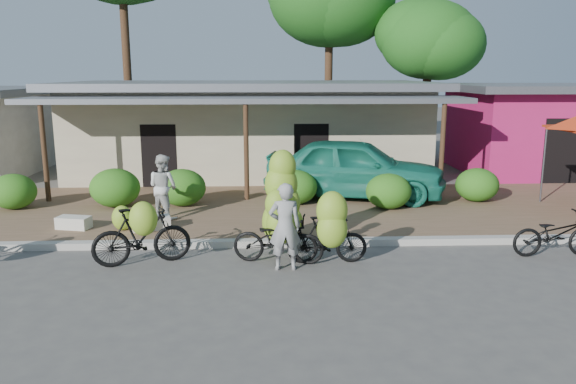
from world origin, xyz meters
name	(u,v)px	position (x,y,z in m)	size (l,w,h in m)	color
ground	(238,280)	(0.00, 0.00, 0.00)	(100.00, 100.00, 0.00)	#4D4A47
sidewalk	(246,210)	(0.00, 5.00, 0.06)	(60.00, 6.00, 0.12)	brown
curb	(242,243)	(0.00, 2.00, 0.07)	(60.00, 0.25, 0.15)	#A8A399
shop_main	(250,127)	(0.00, 10.93, 1.72)	(13.00, 8.50, 3.35)	beige
shop_pink	(531,127)	(10.50, 10.99, 1.67)	(6.00, 6.00, 3.25)	#B71C5B
tree_near_right	(424,37)	(7.31, 14.61, 5.12)	(4.31, 4.11, 6.72)	#432F1B
hedge_0	(13,192)	(-6.17, 5.22, 0.59)	(1.21, 1.09, 0.94)	#255313
hedge_1	(115,188)	(-3.52, 5.34, 0.64)	(1.34, 1.21, 1.05)	#255313
hedge_2	(182,188)	(-1.74, 5.39, 0.62)	(1.29, 1.16, 1.01)	#255313
hedge_3	(295,187)	(1.35, 5.45, 0.60)	(1.22, 1.10, 0.95)	#255313
hedge_4	(389,191)	(3.80, 4.81, 0.59)	(1.21, 1.09, 0.94)	#255313
hedge_5	(477,185)	(6.48, 5.56, 0.59)	(1.21, 1.09, 0.94)	#255313
bike_left	(142,234)	(-1.88, 0.90, 0.63)	(1.97, 1.37, 1.41)	black
bike_center	(280,218)	(0.80, 1.22, 0.84)	(1.89, 1.35, 2.18)	black
bike_right	(329,233)	(1.72, 0.64, 0.69)	(1.59, 1.13, 1.58)	black
bike_far_right	(555,234)	(6.42, 1.10, 0.47)	(1.78, 0.65, 0.93)	black
loose_banana_a	(122,218)	(-2.78, 3.00, 0.41)	(0.47, 0.40, 0.58)	olive
loose_banana_b	(143,220)	(-2.26, 2.77, 0.42)	(0.49, 0.41, 0.61)	olive
loose_banana_c	(292,221)	(1.11, 2.50, 0.42)	(0.49, 0.41, 0.61)	olive
sack_near	(151,223)	(-2.13, 3.04, 0.27)	(0.85, 0.40, 0.30)	silver
sack_far	(74,223)	(-3.96, 3.20, 0.26)	(0.75, 0.38, 0.28)	silver
vendor	(285,227)	(0.87, 0.55, 0.84)	(0.62, 0.40, 1.69)	gray
bystander	(163,187)	(-2.00, 4.04, 0.92)	(0.78, 0.61, 1.61)	beige
teal_van	(355,168)	(3.12, 6.20, 0.99)	(2.06, 5.11, 1.74)	#19745D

